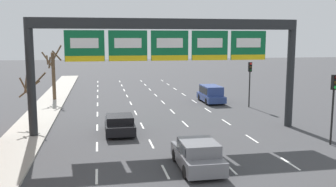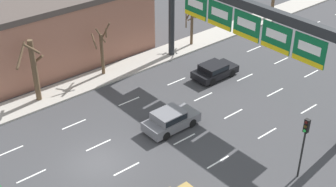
{
  "view_description": "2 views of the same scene",
  "coord_description": "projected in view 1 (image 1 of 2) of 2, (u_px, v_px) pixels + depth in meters",
  "views": [
    {
      "loc": [
        -4.7,
        -11.24,
        6.43
      ],
      "look_at": [
        0.04,
        14.42,
        2.62
      ],
      "focal_mm": 40.0,
      "sensor_mm": 36.0,
      "label": 1
    },
    {
      "loc": [
        21.19,
        -11.99,
        19.58
      ],
      "look_at": [
        0.88,
        5.14,
        3.72
      ],
      "focal_mm": 50.0,
      "sensor_mm": 36.0,
      "label": 2
    }
  ],
  "objects": [
    {
      "name": "car_grey",
      "position": [
        198.0,
        154.0,
        18.54
      ],
      "size": [
        1.93,
        4.16,
        1.47
      ],
      "color": "slate",
      "rests_on": "ground_plane"
    },
    {
      "name": "traffic_light_near_gantry",
      "position": [
        334.0,
        95.0,
        22.49
      ],
      "size": [
        0.3,
        0.35,
        4.31
      ],
      "color": "black",
      "rests_on": "ground_plane"
    },
    {
      "name": "lane_dashes",
      "position": [
        170.0,
        133.0,
        25.85
      ],
      "size": [
        10.02,
        67.0,
        0.01
      ],
      "color": "white",
      "rests_on": "ground_plane"
    },
    {
      "name": "car_black",
      "position": [
        120.0,
        123.0,
        25.61
      ],
      "size": [
        1.96,
        4.04,
        1.29
      ],
      "color": "black",
      "rests_on": "ground_plane"
    },
    {
      "name": "suv_blue",
      "position": [
        211.0,
        93.0,
        38.14
      ],
      "size": [
        1.88,
        4.47,
        1.73
      ],
      "color": "navy",
      "rests_on": "ground_plane"
    },
    {
      "name": "traffic_light_mid_block",
      "position": [
        250.0,
        75.0,
        35.18
      ],
      "size": [
        0.3,
        0.35,
        4.28
      ],
      "color": "black",
      "rests_on": "ground_plane"
    },
    {
      "name": "tree_bare_third",
      "position": [
        32.0,
        96.0,
        27.2
      ],
      "size": [
        2.02,
        1.96,
        3.86
      ],
      "color": "brown",
      "rests_on": "sidewalk_left"
    },
    {
      "name": "sign_gantry",
      "position": [
        169.0,
        44.0,
        25.34
      ],
      "size": [
        18.65,
        0.7,
        7.79
      ],
      "color": "#232628",
      "rests_on": "ground_plane"
    },
    {
      "name": "tree_bare_furthest",
      "position": [
        53.0,
        71.0,
        38.87
      ],
      "size": [
        2.06,
        2.07,
        5.67
      ],
      "color": "brown",
      "rests_on": "sidewalk_left"
    }
  ]
}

